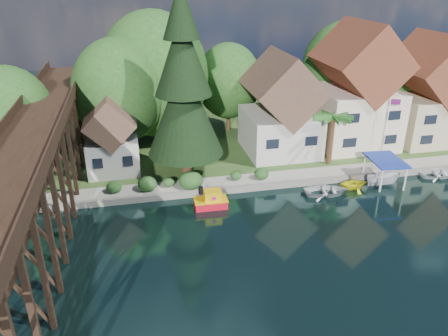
{
  "coord_description": "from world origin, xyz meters",
  "views": [
    {
      "loc": [
        -8.66,
        -27.48,
        19.1
      ],
      "look_at": [
        -1.45,
        6.0,
        3.56
      ],
      "focal_mm": 35.0,
      "sensor_mm": 36.0,
      "label": 1
    }
  ],
  "objects_px": {
    "shed": "(112,139)",
    "boat_yellow": "(354,182)",
    "house_right": "(428,96)",
    "conifer": "(184,88)",
    "flagpole": "(388,122)",
    "house_left": "(280,111)",
    "trestle_bridge": "(40,168)",
    "tugboat": "(211,201)",
    "boat_white_b": "(439,173)",
    "boat_white_a": "(327,190)",
    "house_center": "(356,94)",
    "boat_canopy": "(384,174)",
    "palm_tree": "(333,119)"
  },
  "relations": [
    {
      "from": "boat_white_a",
      "to": "boat_white_b",
      "type": "bearing_deg",
      "value": -78.66
    },
    {
      "from": "boat_white_b",
      "to": "tugboat",
      "type": "bearing_deg",
      "value": 99.72
    },
    {
      "from": "trestle_bridge",
      "to": "boat_yellow",
      "type": "distance_m",
      "value": 27.68
    },
    {
      "from": "boat_yellow",
      "to": "boat_white_b",
      "type": "height_order",
      "value": "boat_yellow"
    },
    {
      "from": "trestle_bridge",
      "to": "house_right",
      "type": "bearing_deg",
      "value": 14.79
    },
    {
      "from": "trestle_bridge",
      "to": "palm_tree",
      "type": "height_order",
      "value": "trestle_bridge"
    },
    {
      "from": "palm_tree",
      "to": "boat_white_b",
      "type": "xyz_separation_m",
      "value": [
        10.12,
        -4.32,
        -5.05
      ]
    },
    {
      "from": "house_left",
      "to": "boat_white_b",
      "type": "height_order",
      "value": "house_left"
    },
    {
      "from": "palm_tree",
      "to": "boat_white_a",
      "type": "height_order",
      "value": "palm_tree"
    },
    {
      "from": "flagpole",
      "to": "conifer",
      "type": "bearing_deg",
      "value": 178.06
    },
    {
      "from": "shed",
      "to": "trestle_bridge",
      "type": "bearing_deg",
      "value": -118.19
    },
    {
      "from": "shed",
      "to": "boat_yellow",
      "type": "relative_size",
      "value": 2.82
    },
    {
      "from": "conifer",
      "to": "boat_white_a",
      "type": "xyz_separation_m",
      "value": [
        12.29,
        -6.36,
        -8.76
      ]
    },
    {
      "from": "boat_yellow",
      "to": "palm_tree",
      "type": "bearing_deg",
      "value": 6.08
    },
    {
      "from": "house_right",
      "to": "palm_tree",
      "type": "relative_size",
      "value": 2.2
    },
    {
      "from": "trestle_bridge",
      "to": "conifer",
      "type": "distance_m",
      "value": 14.49
    },
    {
      "from": "boat_white_b",
      "to": "boat_canopy",
      "type": "bearing_deg",
      "value": 101.17
    },
    {
      "from": "tugboat",
      "to": "boat_yellow",
      "type": "xyz_separation_m",
      "value": [
        13.93,
        0.6,
        0.1
      ]
    },
    {
      "from": "house_left",
      "to": "tugboat",
      "type": "xyz_separation_m",
      "value": [
        -9.67,
        -10.26,
        -4.5
      ]
    },
    {
      "from": "shed",
      "to": "palm_tree",
      "type": "relative_size",
      "value": 1.38
    },
    {
      "from": "boat_white_b",
      "to": "flagpole",
      "type": "bearing_deg",
      "value": 46.47
    },
    {
      "from": "trestle_bridge",
      "to": "boat_white_b",
      "type": "bearing_deg",
      "value": 2.92
    },
    {
      "from": "flagpole",
      "to": "boat_white_b",
      "type": "height_order",
      "value": "flagpole"
    },
    {
      "from": "house_left",
      "to": "shed",
      "type": "bearing_deg",
      "value": -175.23
    },
    {
      "from": "trestle_bridge",
      "to": "boat_white_b",
      "type": "distance_m",
      "value": 37.46
    },
    {
      "from": "house_left",
      "to": "boat_white_a",
      "type": "height_order",
      "value": "house_left"
    },
    {
      "from": "house_center",
      "to": "palm_tree",
      "type": "relative_size",
      "value": 2.45
    },
    {
      "from": "shed",
      "to": "boat_yellow",
      "type": "bearing_deg",
      "value": -20.13
    },
    {
      "from": "trestle_bridge",
      "to": "flagpole",
      "type": "bearing_deg",
      "value": 10.73
    },
    {
      "from": "conifer",
      "to": "palm_tree",
      "type": "xyz_separation_m",
      "value": [
        14.91,
        -0.83,
        -3.75
      ]
    },
    {
      "from": "house_left",
      "to": "boat_white_b",
      "type": "bearing_deg",
      "value": -32.39
    },
    {
      "from": "house_center",
      "to": "boat_canopy",
      "type": "height_order",
      "value": "house_center"
    },
    {
      "from": "trestle_bridge",
      "to": "tugboat",
      "type": "relative_size",
      "value": 14.88
    },
    {
      "from": "trestle_bridge",
      "to": "boat_white_a",
      "type": "height_order",
      "value": "trestle_bridge"
    },
    {
      "from": "house_right",
      "to": "boat_white_b",
      "type": "height_order",
      "value": "house_right"
    },
    {
      "from": "boat_canopy",
      "to": "boat_yellow",
      "type": "bearing_deg",
      "value": -176.61
    },
    {
      "from": "house_left",
      "to": "shed",
      "type": "height_order",
      "value": "house_left"
    },
    {
      "from": "house_right",
      "to": "shed",
      "type": "bearing_deg",
      "value": -177.61
    },
    {
      "from": "house_center",
      "to": "shed",
      "type": "distance_m",
      "value": 27.2
    },
    {
      "from": "palm_tree",
      "to": "boat_white_a",
      "type": "relative_size",
      "value": 1.35
    },
    {
      "from": "boat_white_a",
      "to": "boat_canopy",
      "type": "height_order",
      "value": "boat_canopy"
    },
    {
      "from": "conifer",
      "to": "palm_tree",
      "type": "relative_size",
      "value": 3.18
    },
    {
      "from": "shed",
      "to": "flagpole",
      "type": "xyz_separation_m",
      "value": [
        28.37,
        -3.0,
        0.78
      ]
    },
    {
      "from": "trestle_bridge",
      "to": "flagpole",
      "type": "xyz_separation_m",
      "value": [
        33.37,
        6.32,
        -0.75
      ]
    },
    {
      "from": "boat_white_a",
      "to": "flagpole",
      "type": "bearing_deg",
      "value": -52.08
    },
    {
      "from": "house_center",
      "to": "boat_yellow",
      "type": "xyz_separation_m",
      "value": [
        -4.74,
        -10.16,
        -5.68
      ]
    },
    {
      "from": "shed",
      "to": "boat_white_a",
      "type": "distance_m",
      "value": 21.46
    },
    {
      "from": "tugboat",
      "to": "boat_yellow",
      "type": "relative_size",
      "value": 1.07
    },
    {
      "from": "conifer",
      "to": "flagpole",
      "type": "bearing_deg",
      "value": -1.94
    },
    {
      "from": "palm_tree",
      "to": "boat_canopy",
      "type": "xyz_separation_m",
      "value": [
        3.5,
        -4.86,
        -4.29
      ]
    }
  ]
}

